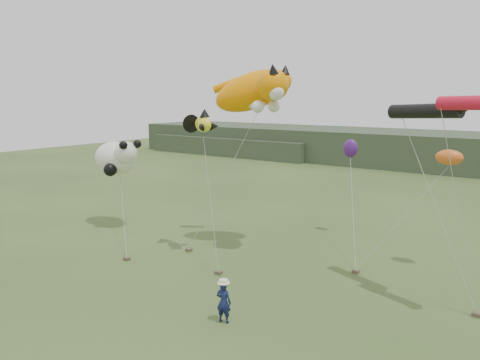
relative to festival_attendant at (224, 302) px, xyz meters
name	(u,v)px	position (x,y,z in m)	size (l,w,h in m)	color
ground	(225,325)	(0.18, -0.16, -0.77)	(120.00, 120.00, 0.00)	#385123
headland	(439,151)	(-2.93, 44.53, 1.15)	(90.00, 13.00, 4.00)	#2D3D28
festival_attendant	(224,302)	(0.00, 0.00, 0.00)	(0.56, 0.37, 1.55)	#131B49
sandbag_anchors	(261,271)	(-1.59, 4.88, -0.70)	(15.70, 5.28, 0.15)	brown
cat_kite	(257,90)	(-3.81, 7.84, 7.67)	(5.58, 3.84, 3.11)	orange
fish_kite	(198,123)	(-5.82, 5.47, 6.01)	(2.56, 1.69, 1.24)	yellow
tube_kites	(451,107)	(5.90, 6.18, 6.96)	(5.06, 2.62, 1.19)	black
panda_kite	(117,158)	(-13.31, 6.43, 3.61)	(3.64, 2.35, 2.26)	white
misc_kites	(397,153)	(2.37, 11.67, 4.49)	(7.00, 3.48, 1.11)	#D95E1D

